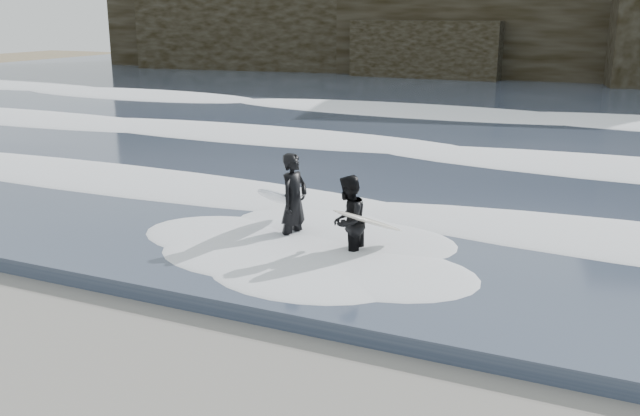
# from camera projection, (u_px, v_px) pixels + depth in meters

# --- Properties ---
(ground) EXTENTS (120.00, 120.00, 0.00)m
(ground) POSITION_uv_depth(u_px,v_px,m) (69.00, 408.00, 8.65)
(ground) COLOR olive
(ground) RESTS_ON ground
(sea) EXTENTS (90.00, 52.00, 0.30)m
(sea) POSITION_uv_depth(u_px,v_px,m) (512.00, 108.00, 33.94)
(sea) COLOR #343E52
(sea) RESTS_ON ground
(headland) EXTENTS (70.00, 9.00, 10.00)m
(headland) POSITION_uv_depth(u_px,v_px,m) (565.00, 5.00, 47.49)
(headland) COLOR black
(headland) RESTS_ON ground
(foam_near) EXTENTS (60.00, 3.20, 0.20)m
(foam_near) POSITION_uv_depth(u_px,v_px,m) (352.00, 202.00, 16.40)
(foam_near) COLOR white
(foam_near) RESTS_ON sea
(foam_mid) EXTENTS (60.00, 4.00, 0.24)m
(foam_mid) POSITION_uv_depth(u_px,v_px,m) (437.00, 149.00, 22.51)
(foam_mid) COLOR white
(foam_mid) RESTS_ON sea
(foam_far) EXTENTS (60.00, 4.80, 0.30)m
(foam_far) POSITION_uv_depth(u_px,v_px,m) (495.00, 112.00, 30.37)
(foam_far) COLOR white
(foam_far) RESTS_ON sea
(surfer_left) EXTENTS (1.18, 2.08, 1.97)m
(surfer_left) POSITION_uv_depth(u_px,v_px,m) (291.00, 201.00, 14.20)
(surfer_left) COLOR black
(surfer_left) RESTS_ON ground
(surfer_right) EXTENTS (1.36, 1.81, 1.76)m
(surfer_right) POSITION_uv_depth(u_px,v_px,m) (350.00, 222.00, 13.19)
(surfer_right) COLOR black
(surfer_right) RESTS_ON ground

